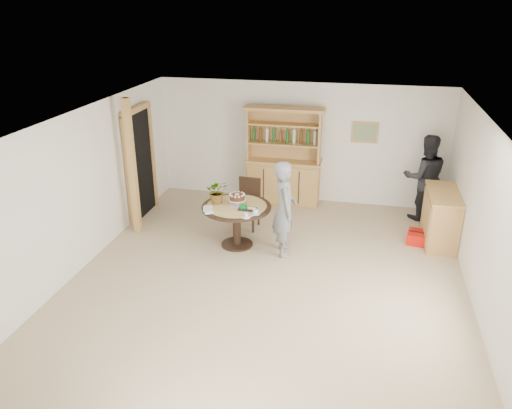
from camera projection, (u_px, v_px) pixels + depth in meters
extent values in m
plane|color=tan|center=(267.00, 281.00, 7.74)|extent=(7.00, 7.00, 0.00)
cube|color=white|center=(300.00, 143.00, 10.40)|extent=(6.00, 0.04, 2.50)
cube|color=white|center=(184.00, 369.00, 4.10)|extent=(6.00, 0.04, 2.50)
cube|color=white|center=(81.00, 191.00, 7.85)|extent=(0.04, 7.00, 2.50)
cube|color=white|center=(488.00, 226.00, 6.65)|extent=(0.04, 7.00, 2.50)
cube|color=white|center=(268.00, 122.00, 6.77)|extent=(6.00, 7.00, 0.04)
cube|color=tan|center=(365.00, 133.00, 10.00)|extent=(0.52, 0.03, 0.42)
cube|color=#59724C|center=(365.00, 133.00, 9.98)|extent=(0.44, 0.02, 0.34)
cube|color=black|center=(140.00, 164.00, 9.72)|extent=(0.10, 0.90, 2.10)
cube|color=#AF874A|center=(129.00, 173.00, 9.26)|extent=(0.12, 0.10, 2.10)
cube|color=#AF874A|center=(151.00, 157.00, 10.16)|extent=(0.12, 0.10, 2.10)
cube|color=#AF874A|center=(135.00, 109.00, 9.30)|extent=(0.12, 1.10, 0.10)
cube|color=tan|center=(132.00, 168.00, 8.87)|extent=(0.12, 0.12, 2.50)
cube|color=#AF874A|center=(283.00, 182.00, 10.54)|extent=(1.50, 0.50, 0.90)
cube|color=tan|center=(284.00, 161.00, 10.36)|extent=(1.56, 0.54, 0.04)
cube|color=#AF874A|center=(285.00, 134.00, 10.23)|extent=(1.50, 0.04, 1.06)
cube|color=#AF874A|center=(249.00, 133.00, 10.25)|extent=(0.04, 0.34, 1.06)
cube|color=#AF874A|center=(320.00, 138.00, 9.95)|extent=(0.04, 0.34, 1.06)
cube|color=tan|center=(284.00, 144.00, 10.17)|extent=(1.44, 0.32, 0.03)
cube|color=tan|center=(284.00, 124.00, 10.01)|extent=(1.44, 0.32, 0.03)
cube|color=#AF874A|center=(284.00, 109.00, 9.89)|extent=(1.62, 0.40, 0.06)
cylinder|color=#194C1E|center=(257.00, 135.00, 10.22)|extent=(0.07, 0.07, 0.28)
cylinder|color=#4C2D14|center=(265.00, 135.00, 10.19)|extent=(0.07, 0.07, 0.28)
cylinder|color=#B2BFB2|center=(272.00, 136.00, 10.15)|extent=(0.07, 0.07, 0.28)
cylinder|color=#194C1E|center=(280.00, 136.00, 10.12)|extent=(0.07, 0.07, 0.28)
cylinder|color=#4C2D14|center=(288.00, 136.00, 10.09)|extent=(0.07, 0.07, 0.28)
cylinder|color=#B2BFB2|center=(296.00, 137.00, 10.06)|extent=(0.07, 0.07, 0.28)
cylinder|color=#194C1E|center=(303.00, 137.00, 10.03)|extent=(0.07, 0.07, 0.28)
cylinder|color=#4C2D14|center=(311.00, 138.00, 9.99)|extent=(0.07, 0.07, 0.28)
cube|color=#AF874A|center=(441.00, 218.00, 8.82)|extent=(0.50, 1.20, 0.90)
cube|color=tan|center=(445.00, 194.00, 8.63)|extent=(0.54, 1.26, 0.04)
cylinder|color=black|center=(236.00, 207.00, 8.57)|extent=(1.20, 1.20, 0.04)
cylinder|color=black|center=(237.00, 227.00, 8.71)|extent=(0.14, 0.14, 0.70)
cylinder|color=black|center=(237.00, 244.00, 8.84)|extent=(0.56, 0.56, 0.03)
cylinder|color=tan|center=(236.00, 206.00, 8.56)|extent=(1.04, 1.04, 0.01)
cube|color=black|center=(247.00, 206.00, 9.35)|extent=(0.45, 0.45, 0.04)
cube|color=black|center=(250.00, 190.00, 9.42)|extent=(0.42, 0.06, 0.46)
cube|color=black|center=(250.00, 179.00, 9.34)|extent=(0.42, 0.07, 0.05)
cube|color=black|center=(235.00, 219.00, 9.33)|extent=(0.03, 0.04, 0.44)
cube|color=black|center=(253.00, 222.00, 9.23)|extent=(0.03, 0.04, 0.44)
cube|color=black|center=(241.00, 212.00, 9.65)|extent=(0.03, 0.04, 0.44)
cube|color=black|center=(259.00, 214.00, 9.55)|extent=(0.03, 0.04, 0.44)
cylinder|color=white|center=(237.00, 204.00, 8.60)|extent=(0.28, 0.28, 0.01)
cylinder|color=white|center=(237.00, 202.00, 8.58)|extent=(0.05, 0.05, 0.08)
cylinder|color=white|center=(237.00, 200.00, 8.57)|extent=(0.30, 0.30, 0.01)
cylinder|color=#492414|center=(237.00, 197.00, 8.55)|extent=(0.26, 0.26, 0.09)
cylinder|color=white|center=(237.00, 194.00, 8.53)|extent=(0.08, 0.08, 0.01)
sphere|color=white|center=(244.00, 195.00, 8.51)|extent=(0.04, 0.04, 0.04)
sphere|color=white|center=(244.00, 194.00, 8.56)|extent=(0.04, 0.04, 0.04)
sphere|color=white|center=(242.00, 193.00, 8.61)|extent=(0.04, 0.04, 0.04)
sphere|color=white|center=(239.00, 192.00, 8.64)|extent=(0.04, 0.04, 0.04)
sphere|color=white|center=(235.00, 192.00, 8.63)|extent=(0.04, 0.04, 0.04)
sphere|color=white|center=(232.00, 193.00, 8.60)|extent=(0.04, 0.04, 0.04)
sphere|color=white|center=(230.00, 194.00, 8.55)|extent=(0.04, 0.04, 0.04)
sphere|color=white|center=(230.00, 195.00, 8.50)|extent=(0.04, 0.04, 0.04)
sphere|color=white|center=(232.00, 196.00, 8.45)|extent=(0.04, 0.04, 0.04)
sphere|color=white|center=(235.00, 197.00, 8.42)|extent=(0.04, 0.04, 0.04)
sphere|color=white|center=(239.00, 197.00, 8.42)|extent=(0.04, 0.04, 0.04)
sphere|color=white|center=(242.00, 196.00, 8.45)|extent=(0.04, 0.04, 0.04)
imported|color=#3F7233|center=(217.00, 191.00, 8.59)|extent=(0.47, 0.44, 0.42)
cube|color=black|center=(247.00, 209.00, 8.40)|extent=(0.30, 0.20, 0.01)
cube|color=#0C6E25|center=(244.00, 207.00, 8.40)|extent=(0.10, 0.10, 0.06)
cube|color=#0C6E25|center=(244.00, 205.00, 8.39)|extent=(0.11, 0.02, 0.01)
cylinder|color=silver|center=(256.00, 214.00, 8.22)|extent=(0.15, 0.15, 0.01)
imported|color=silver|center=(256.00, 211.00, 8.21)|extent=(0.10, 0.10, 0.08)
cylinder|color=silver|center=(246.00, 217.00, 8.09)|extent=(0.15, 0.15, 0.01)
imported|color=silver|center=(246.00, 215.00, 8.08)|extent=(0.08, 0.08, 0.07)
cube|color=white|center=(208.00, 207.00, 8.46)|extent=(0.14, 0.08, 0.03)
cube|color=white|center=(207.00, 210.00, 8.35)|extent=(0.16, 0.11, 0.03)
cube|color=white|center=(209.00, 212.00, 8.24)|extent=(0.16, 0.14, 0.03)
imported|color=slate|center=(284.00, 209.00, 8.27)|extent=(0.55, 0.69, 1.64)
imported|color=black|center=(425.00, 178.00, 9.61)|extent=(0.91, 0.75, 1.70)
cube|color=red|center=(425.00, 238.00, 8.86)|extent=(0.66, 0.50, 0.20)
cube|color=black|center=(426.00, 233.00, 8.82)|extent=(0.56, 0.14, 0.01)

